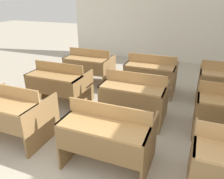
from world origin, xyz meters
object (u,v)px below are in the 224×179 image
bench_second_center (134,96)px  bench_third_left (89,66)px  bench_front_center (108,135)px  bench_third_center (151,73)px  bench_second_left (59,83)px  bench_front_left (12,112)px

bench_second_center → bench_third_left: (-1.56, 1.29, 0.00)m
bench_front_center → bench_third_left: size_ratio=1.00×
bench_front_center → bench_third_center: bearing=90.3°
bench_front_center → bench_second_left: (-1.60, 1.26, 0.00)m
bench_third_left → bench_third_center: (1.57, 0.00, 0.00)m
bench_second_left → bench_second_center: 1.57m
bench_front_center → bench_second_center: 1.26m
bench_front_left → bench_third_center: size_ratio=1.00×
bench_front_center → bench_second_left: 2.04m
bench_second_center → bench_front_left: bearing=-141.6°
bench_front_left → bench_third_left: (0.03, 2.55, 0.00)m
bench_third_left → bench_third_center: bearing=0.1°
bench_front_center → bench_third_left: bearing=121.8°
bench_second_left → bench_front_center: bearing=-38.3°
bench_second_center → bench_third_left: size_ratio=1.00×
bench_front_left → bench_second_left: (0.01, 1.26, 0.00)m
bench_third_left → bench_third_center: 1.57m
bench_second_center → bench_front_center: bearing=-88.9°
bench_front_left → bench_third_left: size_ratio=1.00×
bench_second_center → bench_third_left: same height
bench_front_left → bench_third_left: same height
bench_second_left → bench_third_left: (0.02, 1.29, 0.00)m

